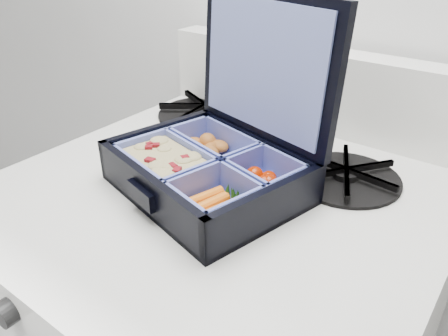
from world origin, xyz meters
The scene contains 4 objects.
bento_box centered at (-0.21, 1.65, 0.93)m, with size 0.25×0.20×0.06m, color black, non-canonical shape.
burner_grate centered at (-0.06, 1.79, 0.91)m, with size 0.16×0.16×0.02m, color black.
burner_grate_rear centered at (-0.38, 1.86, 0.91)m, with size 0.18×0.18×0.02m, color black.
fork centered at (-0.18, 1.81, 0.90)m, with size 0.03×0.19×0.01m, color #B1B1BF, non-canonical shape.
Camera 1 is at (0.12, 1.25, 1.22)m, focal length 35.00 mm.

